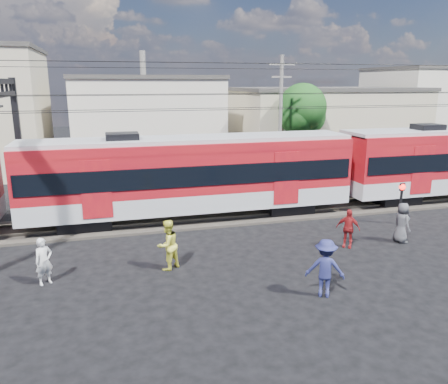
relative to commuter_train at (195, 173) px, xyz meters
The scene contains 17 objects.
ground 8.46m from the commuter_train, 80.46° to the right, with size 120.00×120.00×0.00m, color black.
track_bed 2.70m from the commuter_train, ahead, with size 70.00×3.40×0.12m, color #2D2823.
rail_near 2.70m from the commuter_train, 29.15° to the right, with size 70.00×0.12×0.12m, color #59544C.
rail_far 2.70m from the commuter_train, 29.15° to the left, with size 70.00×0.12×0.12m, color #59544C.
commuter_train is the anchor object (origin of this frame).
catenary 7.80m from the commuter_train, behind, with size 70.00×9.30×7.52m.
building_midwest 19.05m from the commuter_train, 91.97° to the left, with size 12.24×12.24×7.30m.
building_mideast 22.18m from the commuter_train, 46.20° to the left, with size 16.32×10.20×6.30m.
building_east 35.56m from the commuter_train, 34.28° to the left, with size 10.20×10.20×8.30m.
utility_pole_mid 10.37m from the commuter_train, 43.62° to the left, with size 1.80×0.24×8.50m.
tree_near 14.76m from the commuter_train, 43.78° to the left, with size 3.82×3.64×6.72m.
pedestrian_a 8.85m from the commuter_train, 137.89° to the right, with size 0.60×0.40×1.65m, color silver.
pedestrian_b 6.29m from the commuter_train, 111.08° to the right, with size 0.92×0.72×1.89m, color #E1E046.
pedestrian_c 9.56m from the commuter_train, 75.37° to the right, with size 1.25×0.72×1.94m, color navy.
pedestrian_d 7.84m from the commuter_train, 45.26° to the right, with size 0.97×0.40×1.65m, color maroon.
pedestrian_e 9.81m from the commuter_train, 34.82° to the right, with size 0.86×0.56×1.76m, color #47474C.
crossing_signal 10.09m from the commuter_train, 19.80° to the right, with size 0.30×0.30×2.06m.
Camera 1 is at (-5.48, -12.82, 6.76)m, focal length 35.00 mm.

